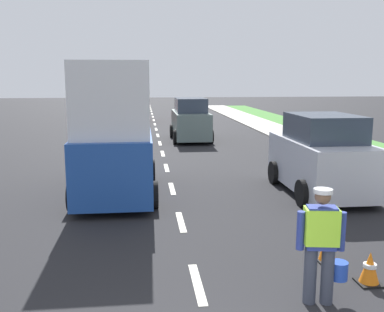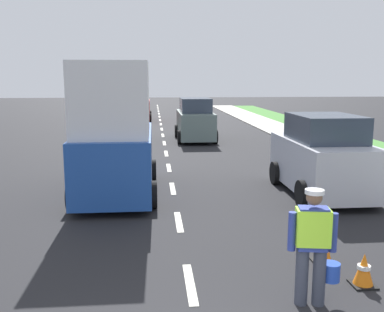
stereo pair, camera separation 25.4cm
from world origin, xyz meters
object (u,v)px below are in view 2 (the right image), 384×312
road_worker (314,241)px  car_outgoing_far (195,121)px  car_parked_curbside (322,158)px  traffic_cone_far (364,270)px  delivery_truck (115,137)px  traffic_cone_near (323,245)px  car_oncoming_third (138,107)px

road_worker → car_outgoing_far: 16.67m
road_worker → car_parked_curbside: 6.29m
traffic_cone_far → road_worker: bearing=-154.7°
delivery_truck → traffic_cone_near: bearing=-50.6°
traffic_cone_near → traffic_cone_far: traffic_cone_near is taller
traffic_cone_far → car_oncoming_third: bearing=99.1°
car_oncoming_third → car_parked_curbside: size_ratio=1.07×
car_outgoing_far → traffic_cone_far: bearing=-86.3°
traffic_cone_near → car_outgoing_far: (-0.76, 15.30, 0.69)m
car_outgoing_far → car_oncoming_third: car_oncoming_third is taller
road_worker → car_parked_curbside: (2.39, 5.82, 0.09)m
traffic_cone_far → car_outgoing_far: 16.25m
road_worker → delivery_truck: size_ratio=0.36×
traffic_cone_near → traffic_cone_far: (0.29, -0.89, -0.05)m
traffic_cone_near → delivery_truck: delivery_truck is taller
delivery_truck → car_oncoming_third: delivery_truck is taller
road_worker → car_oncoming_third: size_ratio=0.40×
traffic_cone_near → car_oncoming_third: 25.98m
car_oncoming_third → car_parked_curbside: bearing=-75.1°
car_outgoing_far → car_oncoming_third: (-3.19, 10.37, 0.03)m
road_worker → car_outgoing_far: (-0.05, 16.67, 0.07)m
car_oncoming_third → traffic_cone_far: bearing=-80.9°
traffic_cone_near → traffic_cone_far: bearing=-72.0°
road_worker → car_oncoming_third: bearing=96.8°
traffic_cone_far → car_outgoing_far: size_ratio=0.13×
delivery_truck → road_worker: bearing=-62.4°
car_outgoing_far → car_parked_curbside: bearing=-77.3°
traffic_cone_far → delivery_truck: delivery_truck is taller
car_parked_curbside → delivery_truck: bearing=177.0°
delivery_truck → car_parked_curbside: size_ratio=1.18×
road_worker → delivery_truck: delivery_truck is taller
delivery_truck → car_parked_curbside: 5.62m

